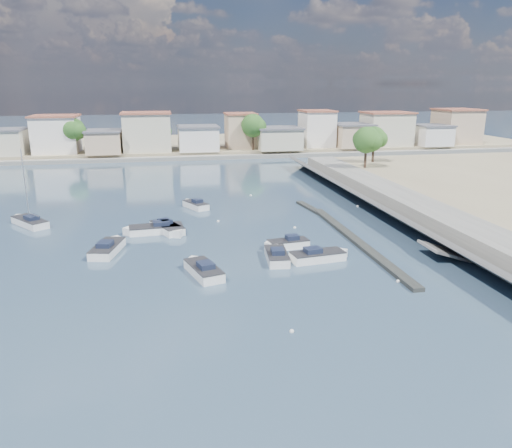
% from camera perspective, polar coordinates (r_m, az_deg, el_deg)
% --- Properties ---
extents(ground, '(400.00, 400.00, 0.00)m').
position_cam_1_polar(ground, '(78.38, -1.61, 4.22)').
color(ground, '#2B4057').
rests_on(ground, ground).
extents(seawall_walkway, '(5.00, 90.00, 1.80)m').
position_cam_1_polar(seawall_walkway, '(59.51, 20.67, 0.36)').
color(seawall_walkway, slate).
rests_on(seawall_walkway, ground).
extents(breakwater, '(2.00, 31.02, 0.35)m').
position_cam_1_polar(breakwater, '(54.38, 10.25, -1.05)').
color(breakwater, black).
rests_on(breakwater, ground).
extents(far_shore_land, '(160.00, 40.00, 1.40)m').
position_cam_1_polar(far_shore_land, '(129.28, -5.35, 9.03)').
color(far_shore_land, gray).
rests_on(far_shore_land, ground).
extents(far_shore_quay, '(160.00, 2.50, 0.80)m').
position_cam_1_polar(far_shore_quay, '(108.60, -4.25, 7.62)').
color(far_shore_quay, slate).
rests_on(far_shore_quay, ground).
extents(far_town, '(113.01, 12.80, 8.35)m').
position_cam_1_polar(far_town, '(115.55, 0.73, 10.42)').
color(far_town, beige).
rests_on(far_town, far_shore_land).
extents(shore_trees, '(74.56, 38.32, 7.92)m').
position_cam_1_polar(shore_trees, '(106.37, 0.41, 10.65)').
color(shore_trees, '#38281E').
rests_on(shore_trees, ground).
extents(motorboat_a, '(3.23, 5.60, 1.48)m').
position_cam_1_polar(motorboat_a, '(42.83, -6.12, -5.23)').
color(motorboat_a, white).
rests_on(motorboat_a, ground).
extents(motorboat_b, '(2.29, 5.16, 1.48)m').
position_cam_1_polar(motorboat_b, '(46.00, 2.36, -3.65)').
color(motorboat_b, white).
rests_on(motorboat_b, ground).
extents(motorboat_c, '(6.48, 2.67, 1.48)m').
position_cam_1_polar(motorboat_c, '(55.26, -11.66, -0.63)').
color(motorboat_c, white).
rests_on(motorboat_c, ground).
extents(motorboat_d, '(4.56, 2.11, 1.48)m').
position_cam_1_polar(motorboat_d, '(49.23, 3.46, -2.35)').
color(motorboat_d, white).
rests_on(motorboat_d, ground).
extents(motorboat_e, '(3.21, 5.88, 1.48)m').
position_cam_1_polar(motorboat_e, '(50.13, -16.52, -2.66)').
color(motorboat_e, white).
rests_on(motorboat_e, ground).
extents(motorboat_f, '(3.32, 4.55, 1.48)m').
position_cam_1_polar(motorboat_f, '(65.61, -6.99, 2.17)').
color(motorboat_f, white).
rests_on(motorboat_f, ground).
extents(motorboat_g, '(3.85, 5.60, 1.48)m').
position_cam_1_polar(motorboat_g, '(55.27, -9.99, -0.53)').
color(motorboat_g, white).
rests_on(motorboat_g, ground).
extents(motorboat_h, '(5.64, 2.61, 1.48)m').
position_cam_1_polar(motorboat_h, '(46.21, 7.35, -3.68)').
color(motorboat_h, white).
rests_on(motorboat_h, ground).
extents(sailboat, '(4.94, 5.59, 9.00)m').
position_cam_1_polar(sailboat, '(62.72, -24.53, 0.24)').
color(sailboat, white).
rests_on(sailboat, ground).
extents(mooring_buoys, '(19.31, 41.36, 0.31)m').
position_cam_1_polar(mooring_buoys, '(54.52, 4.65, -0.93)').
color(mooring_buoys, white).
rests_on(mooring_buoys, ground).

